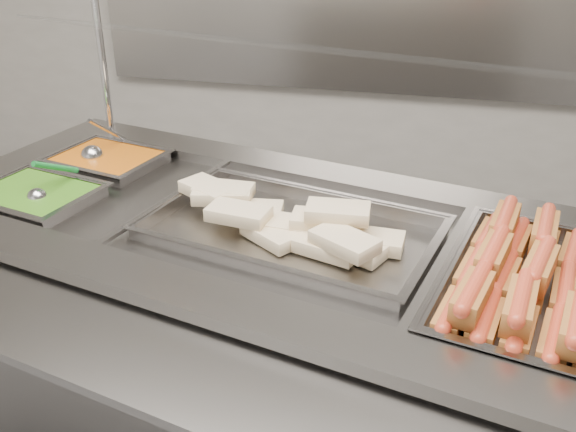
% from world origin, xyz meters
% --- Properties ---
extents(steam_counter, '(1.90, 1.16, 0.85)m').
position_xyz_m(steam_counter, '(-0.06, 0.44, 0.42)').
color(steam_counter, gray).
rests_on(steam_counter, ground).
extents(tray_rail, '(1.70, 0.71, 0.05)m').
position_xyz_m(tray_rail, '(-0.17, -0.03, 0.80)').
color(tray_rail, gray).
rests_on(tray_rail, steam_counter).
extents(sneeze_guard, '(1.58, 0.62, 0.41)m').
position_xyz_m(sneeze_guard, '(-0.02, 0.64, 1.19)').
color(sneeze_guard, silver).
rests_on(sneeze_guard, steam_counter).
extents(pan_hotdogs, '(0.43, 0.58, 0.09)m').
position_xyz_m(pan_hotdogs, '(0.51, 0.31, 0.81)').
color(pan_hotdogs, gray).
rests_on(pan_hotdogs, steam_counter).
extents(pan_wraps, '(0.71, 0.51, 0.07)m').
position_xyz_m(pan_wraps, '(-0.01, 0.43, 0.82)').
color(pan_wraps, gray).
rests_on(pan_wraps, steam_counter).
extents(pan_beans, '(0.33, 0.28, 0.09)m').
position_xyz_m(pan_beans, '(-0.62, 0.71, 0.81)').
color(pan_beans, gray).
rests_on(pan_beans, steam_counter).
extents(pan_peas, '(0.33, 0.28, 0.09)m').
position_xyz_m(pan_peas, '(-0.69, 0.45, 0.81)').
color(pan_peas, gray).
rests_on(pan_peas, steam_counter).
extents(hotdogs_in_buns, '(0.35, 0.53, 0.11)m').
position_xyz_m(hotdogs_in_buns, '(0.49, 0.30, 0.85)').
color(hotdogs_in_buns, '#9B5C20').
rests_on(hotdogs_in_buns, pan_hotdogs).
extents(tortilla_wraps, '(0.57, 0.32, 0.09)m').
position_xyz_m(tortilla_wraps, '(-0.01, 0.43, 0.86)').
color(tortilla_wraps, beige).
rests_on(tortilla_wraps, pan_wraps).
extents(ladle, '(0.07, 0.18, 0.14)m').
position_xyz_m(ladle, '(-0.66, 0.71, 0.85)').
color(ladle, silver).
rests_on(ladle, pan_beans).
extents(serving_spoon, '(0.07, 0.17, 0.12)m').
position_xyz_m(serving_spoon, '(-0.66, 0.44, 0.85)').
color(serving_spoon, silver).
rests_on(serving_spoon, pan_peas).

